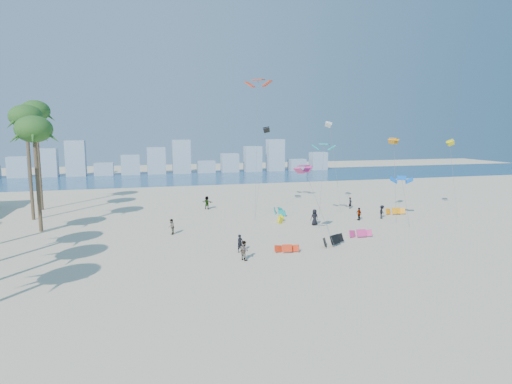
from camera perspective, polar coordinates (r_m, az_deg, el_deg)
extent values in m
plane|color=beige|center=(30.86, 2.44, -12.76)|extent=(220.00, 220.00, 0.00)
plane|color=navy|center=(100.42, -10.05, 1.88)|extent=(220.00, 220.00, 0.00)
imported|color=black|center=(39.28, -2.13, -6.83)|extent=(0.71, 0.62, 1.64)
imported|color=gray|center=(37.04, -1.60, -7.74)|extent=(0.95, 1.02, 1.69)
imported|color=black|center=(50.47, 7.77, -3.34)|extent=(0.97, 0.69, 1.88)
imported|color=gray|center=(54.29, 13.48, -2.83)|extent=(0.54, 0.98, 1.58)
imported|color=black|center=(55.89, 16.35, -2.56)|extent=(1.24, 1.21, 1.70)
imported|color=gray|center=(60.30, -6.52, -1.42)|extent=(1.63, 1.57, 1.86)
imported|color=black|center=(61.94, 12.39, -1.42)|extent=(0.70, 0.64, 1.60)
imported|color=gray|center=(46.57, -11.16, -4.55)|extent=(0.77, 0.92, 1.67)
cylinder|color=#595959|center=(41.34, 8.36, -1.92)|extent=(2.29, 2.85, 7.60)
cylinder|color=#595959|center=(50.48, 8.67, 0.91)|extent=(2.10, 3.54, 9.31)
cylinder|color=#595959|center=(55.07, 17.95, 1.56)|extent=(1.52, 3.65, 9.96)
cylinder|color=#595959|center=(55.43, 0.62, 2.72)|extent=(2.67, 4.25, 11.33)
cylinder|color=#595959|center=(59.35, 10.45, 3.30)|extent=(0.45, 3.58, 12.04)
cylinder|color=#595959|center=(53.83, 19.22, -1.24)|extent=(1.84, 4.82, 5.15)
cylinder|color=#595959|center=(53.50, 0.08, 5.68)|extent=(1.49, 3.84, 17.22)
cylinder|color=#595959|center=(60.83, 24.70, 1.65)|extent=(0.85, 3.39, 9.63)
cylinder|color=brown|center=(51.85, -26.98, 1.29)|extent=(0.40, 0.40, 11.10)
ellipsoid|color=#28551E|center=(51.55, -27.39, 7.43)|extent=(3.80, 3.80, 2.85)
cylinder|color=brown|center=(59.06, -27.80, 2.72)|extent=(0.40, 0.40, 12.59)
ellipsoid|color=#28551E|center=(58.89, -28.22, 8.82)|extent=(3.80, 3.80, 2.85)
cylinder|color=brown|center=(65.93, -26.84, 3.68)|extent=(0.40, 0.40, 13.52)
ellipsoid|color=#28551E|center=(65.83, -27.24, 9.54)|extent=(3.80, 3.80, 2.85)
cube|color=#9EADBF|center=(113.05, -28.97, 2.90)|extent=(4.40, 3.00, 4.80)
cube|color=#9EADBF|center=(111.66, -25.91, 3.51)|extent=(4.40, 3.00, 6.60)
cube|color=#9EADBF|center=(110.61, -22.78, 4.13)|extent=(4.40, 3.00, 8.40)
cube|color=#9EADBF|center=(110.17, -19.51, 2.88)|extent=(4.40, 3.00, 3.00)
cube|color=#9EADBF|center=(109.79, -16.30, 3.48)|extent=(4.40, 3.00, 4.80)
cube|color=#9EADBF|center=(109.77, -13.07, 4.07)|extent=(4.40, 3.00, 6.60)
cube|color=#9EADBF|center=(110.11, -9.85, 4.64)|extent=(4.40, 3.00, 8.40)
cube|color=#9EADBF|center=(111.05, -6.63, 3.34)|extent=(4.40, 3.00, 3.00)
cube|color=#9EADBF|center=(112.06, -3.49, 3.89)|extent=(4.40, 3.00, 4.80)
cube|color=#9EADBF|center=(113.41, -0.42, 4.41)|extent=(4.40, 3.00, 6.60)
cube|color=#9EADBF|center=(115.08, 2.58, 4.91)|extent=(4.40, 3.00, 8.40)
cube|color=#9EADBF|center=(117.30, 5.46, 3.62)|extent=(4.40, 3.00, 3.00)
cube|color=#9EADBF|center=(119.55, 8.26, 4.10)|extent=(4.40, 3.00, 4.80)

